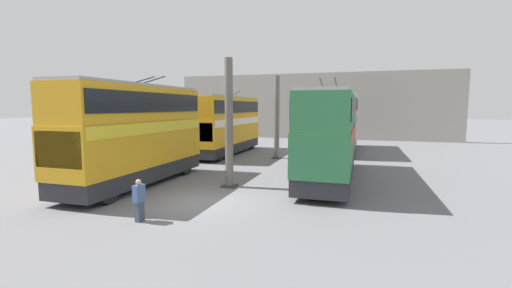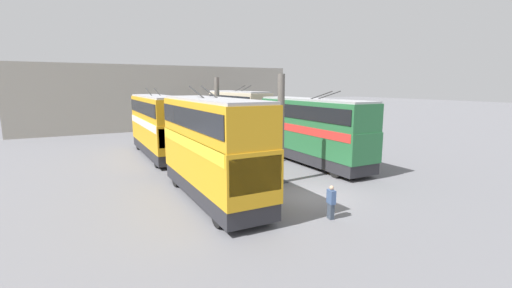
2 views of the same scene
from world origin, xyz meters
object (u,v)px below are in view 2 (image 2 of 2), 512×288
person_aisle_foreground (331,202)px  bus_right_near (212,143)px  bus_right_far (158,122)px  oil_drum (197,158)px  bus_left_near (312,127)px  person_by_left_row (272,152)px  bus_left_far (238,112)px

person_aisle_foreground → bus_right_near: bearing=134.8°
bus_right_far → oil_drum: (-4.24, -1.87, -2.40)m
person_aisle_foreground → oil_drum: bearing=105.7°
bus_right_near → person_aisle_foreground: bus_right_near is taller
bus_left_near → oil_drum: bus_left_near is taller
person_aisle_foreground → person_by_left_row: 11.59m
person_by_left_row → bus_right_far: bearing=-34.1°
bus_right_far → oil_drum: bus_right_far is taller
bus_right_near → oil_drum: bearing=-12.6°
bus_left_far → bus_right_far: bearing=117.4°
bus_left_near → person_aisle_foreground: bearing=147.6°
person_by_left_row → oil_drum: (2.23, 5.33, -0.36)m
bus_right_near → bus_right_far: bearing=0.0°
bus_right_near → person_by_left_row: bus_right_near is taller
bus_left_far → person_aisle_foreground: size_ratio=7.22×
bus_right_far → bus_right_near: bearing=-180.0°
bus_left_near → person_aisle_foreground: (-9.29, 5.89, -1.99)m
bus_right_far → person_aisle_foreground: size_ratio=7.15×
person_by_left_row → oil_drum: size_ratio=1.69×
bus_right_near → bus_right_far: (12.60, 0.00, -0.13)m
bus_right_far → bus_left_near: bearing=-130.7°
person_aisle_foreground → oil_drum: person_aisle_foreground is taller
bus_left_far → bus_right_far: size_ratio=1.01×
bus_left_near → person_by_left_row: (1.77, 2.39, -1.95)m
bus_left_near → bus_right_near: size_ratio=1.16×
person_by_left_row → bus_right_near: bearing=48.3°
person_aisle_foreground → oil_drum: (13.28, 1.83, -0.33)m
bus_right_near → oil_drum: (8.36, -1.87, -2.53)m
bus_left_near → person_aisle_foreground: 11.17m
bus_right_far → person_aisle_foreground: bus_right_far is taller
bus_left_near → oil_drum: 8.99m
bus_left_near → bus_right_far: bearing=49.3°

